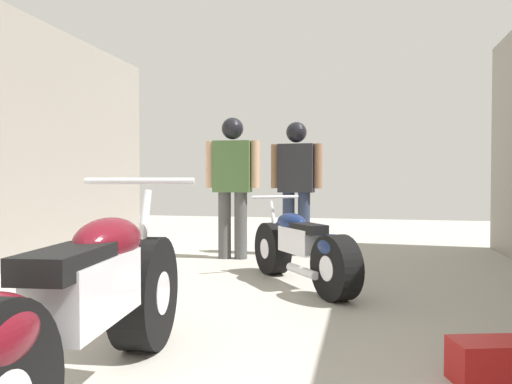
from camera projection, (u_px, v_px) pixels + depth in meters
name	position (u px, v px, depth m)	size (l,w,h in m)	color
ground_plane	(234.00, 310.00, 3.65)	(17.58, 17.58, 0.00)	#A8A399
motorcycle_maroon_cruiser	(83.00, 314.00, 2.05)	(0.63, 2.13, 0.99)	black
motorcycle_black_naked	(302.00, 249.00, 4.46)	(1.16, 1.52, 0.82)	black
mechanic_in_blue	(233.00, 174.00, 6.01)	(0.68, 0.27, 1.74)	#4C4C4C
mechanic_with_helmet	(296.00, 176.00, 6.29)	(0.68, 0.27, 1.72)	#2D3851
red_toolbox	(494.00, 362.00, 2.34)	(0.39, 0.21, 0.21)	#B21919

